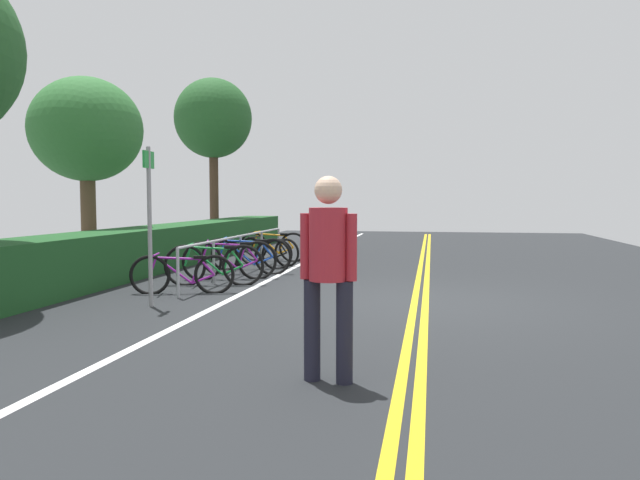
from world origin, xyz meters
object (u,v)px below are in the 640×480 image
bicycle_2 (230,260)px  bicycle_1 (214,265)px  bicycle_4 (252,254)px  pedestrian (328,264)px  bicycle_6 (273,247)px  bicycle_0 (182,274)px  tree_far_right (213,119)px  sign_post_near (149,211)px  bicycle_5 (269,251)px  tree_mid (86,131)px  bicycle_3 (247,256)px  bike_rack (241,244)px

bicycle_2 → bicycle_1: bearing=178.9°
bicycle_4 → pedestrian: 8.25m
bicycle_2 → bicycle_6: 3.43m
bicycle_0 → pedestrian: pedestrian is taller
bicycle_2 → tree_far_right: tree_far_right is taller
bicycle_0 → sign_post_near: size_ratio=0.73×
bicycle_5 → bicycle_0: bearing=176.8°
tree_mid → bicycle_1: bearing=-118.2°
bicycle_0 → bicycle_2: bicycle_2 is taller
bicycle_5 → bicycle_3: bearing=-179.4°
pedestrian → bicycle_1: bearing=29.5°
bicycle_4 → sign_post_near: bearing=179.0°
bicycle_4 → pedestrian: pedestrian is taller
bicycle_3 → tree_mid: 4.54m
bicycle_0 → bicycle_2: size_ratio=0.96×
bicycle_2 → bicycle_3: bicycle_3 is taller
bicycle_2 → tree_mid: (1.12, 3.61, 2.63)m
bicycle_4 → bicycle_0: bearing=178.1°
tree_far_right → bike_rack: bearing=-155.6°
bicycle_0 → bicycle_6: 5.22m
pedestrian → sign_post_near: bearing=45.6°
bike_rack → tree_far_right: bearing=24.4°
bicycle_5 → tree_mid: (-1.42, 3.67, 2.68)m
tree_far_right → bicycle_2: bearing=-157.6°
bicycle_1 → bike_rack: bearing=1.7°
bicycle_3 → bicycle_6: (2.63, 0.14, -0.01)m
sign_post_near → tree_far_right: (10.72, 3.04, 2.72)m
bicycle_3 → bicycle_6: bicycle_3 is taller
bicycle_1 → sign_post_near: (-2.18, 0.13, 1.00)m
bicycle_3 → bicycle_4: 0.88m
bike_rack → bicycle_2: (-0.85, -0.07, -0.24)m
bicycle_5 → tree_mid: tree_mid is taller
sign_post_near → bicycle_1: bearing=-3.5°
bicycle_2 → pedestrian: size_ratio=1.00×
bicycle_5 → tree_far_right: size_ratio=0.29×
bicycle_3 → bicycle_2: bearing=174.6°
bicycle_6 → sign_post_near: 6.49m
bicycle_4 → tree_far_right: tree_far_right is taller
bicycle_3 → bicycle_6: bearing=3.1°
bike_rack → sign_post_near: size_ratio=2.76×
tree_far_right → bicycle_3: bearing=-154.8°
bicycle_1 → pedestrian: 5.99m
bicycle_5 → pedestrian: pedestrian is taller
bicycle_4 → sign_post_near: 4.77m
bike_rack → bicycle_0: (-2.64, 0.12, -0.29)m
bicycle_1 → pedestrian: bearing=-150.5°
bicycle_3 → tree_mid: size_ratio=0.44×
bike_rack → bicycle_1: 1.68m
bicycle_5 → tree_mid: size_ratio=0.38×
bicycle_4 → bicycle_5: bearing=-8.2°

